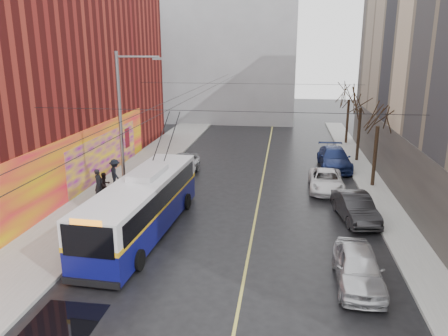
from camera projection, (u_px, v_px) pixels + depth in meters
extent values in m
plane|color=black|center=(196.00, 312.00, 15.67)|extent=(140.00, 140.00, 0.00)
cube|color=gray|center=(111.00, 194.00, 28.17)|extent=(4.00, 60.00, 0.15)
cube|color=gray|center=(385.00, 206.00, 25.91)|extent=(2.00, 60.00, 0.15)
cube|color=#BFB74C|center=(260.00, 191.00, 28.83)|extent=(0.12, 50.00, 0.01)
cube|color=#5E1412|center=(2.00, 81.00, 29.31)|extent=(12.00, 36.00, 14.00)
cube|color=#E5C505|center=(65.00, 172.00, 26.01)|extent=(0.08, 28.00, 4.00)
cube|color=#820596|center=(106.00, 155.00, 31.84)|extent=(0.06, 12.00, 3.20)
cube|color=#4C4742|center=(397.00, 167.00, 27.18)|extent=(0.06, 36.00, 4.00)
cube|color=gray|center=(218.00, 49.00, 57.06)|extent=(20.00, 12.00, 18.00)
cylinder|color=slate|center=(121.00, 133.00, 24.86)|extent=(0.20, 0.20, 9.00)
cube|color=maroon|center=(127.00, 138.00, 24.90)|extent=(0.04, 0.60, 1.10)
cylinder|color=slate|center=(137.00, 57.00, 23.59)|extent=(2.40, 0.10, 0.10)
cube|color=slate|center=(157.00, 59.00, 23.47)|extent=(0.50, 0.22, 0.12)
cylinder|color=black|center=(183.00, 94.00, 28.85)|extent=(0.02, 60.00, 0.02)
cylinder|color=black|center=(198.00, 95.00, 28.72)|extent=(0.02, 60.00, 0.02)
cylinder|color=black|center=(220.00, 111.00, 19.70)|extent=(18.00, 0.02, 0.02)
cylinder|color=black|center=(249.00, 84.00, 34.98)|extent=(18.00, 0.02, 0.02)
cylinder|color=black|center=(375.00, 157.00, 29.19)|extent=(0.24, 0.24, 4.20)
cylinder|color=black|center=(359.00, 135.00, 35.84)|extent=(0.24, 0.24, 4.48)
cylinder|color=black|center=(347.00, 122.00, 42.54)|extent=(0.24, 0.24, 4.37)
cube|color=black|center=(57.00, 331.00, 14.59)|extent=(2.36, 3.47, 0.01)
ellipsoid|color=slate|center=(167.00, 75.00, 21.56)|extent=(0.44, 0.20, 0.12)
ellipsoid|color=slate|center=(223.00, 76.00, 22.34)|extent=(0.44, 0.20, 0.12)
ellipsoid|color=slate|center=(164.00, 92.00, 25.60)|extent=(0.44, 0.20, 0.12)
cube|color=#0B0D55|center=(143.00, 217.00, 22.15)|extent=(3.03, 11.33, 1.40)
cube|color=silver|center=(142.00, 192.00, 21.80)|extent=(3.03, 11.33, 1.22)
cube|color=gold|center=(143.00, 204.00, 21.96)|extent=(3.07, 11.37, 0.21)
cube|color=black|center=(87.00, 242.00, 16.52)|extent=(2.15, 0.15, 1.31)
cube|color=black|center=(175.00, 166.00, 27.16)|extent=(2.15, 0.15, 1.12)
cube|color=black|center=(119.00, 192.00, 22.06)|extent=(0.59, 10.27, 0.93)
cube|color=black|center=(166.00, 195.00, 21.60)|extent=(0.59, 10.27, 0.93)
cube|color=silver|center=(148.00, 173.00, 22.49)|extent=(1.46, 2.87, 0.28)
cube|color=black|center=(91.00, 283.00, 16.95)|extent=(2.43, 0.24, 0.28)
cylinder|color=black|center=(86.00, 255.00, 18.95)|extent=(0.33, 0.95, 0.93)
cylinder|color=black|center=(139.00, 260.00, 18.50)|extent=(0.33, 0.95, 0.93)
cylinder|color=black|center=(147.00, 199.00, 26.02)|extent=(0.33, 0.95, 0.93)
cylinder|color=black|center=(187.00, 201.00, 25.58)|extent=(0.33, 0.95, 0.93)
cylinder|color=black|center=(162.00, 135.00, 25.29)|extent=(0.23, 3.25, 2.30)
cylinder|color=black|center=(172.00, 135.00, 25.17)|extent=(0.23, 3.25, 2.30)
imported|color=silver|center=(358.00, 267.00, 17.29)|extent=(1.85, 4.47, 1.51)
imported|color=black|center=(355.00, 207.00, 23.87)|extent=(2.30, 4.67, 1.47)
imported|color=white|center=(326.00, 181.00, 28.93)|extent=(2.29, 4.82, 1.33)
imported|color=navy|center=(334.00, 158.00, 34.18)|extent=(2.49, 5.67, 1.62)
imported|color=#A8A9AD|center=(182.00, 165.00, 32.19)|extent=(2.22, 4.92, 1.64)
imported|color=black|center=(99.00, 184.00, 26.77)|extent=(0.51, 0.73, 1.89)
imported|color=black|center=(105.00, 185.00, 27.17)|extent=(0.89, 0.96, 1.57)
imported|color=black|center=(115.00, 173.00, 29.06)|extent=(1.31, 1.41, 1.91)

